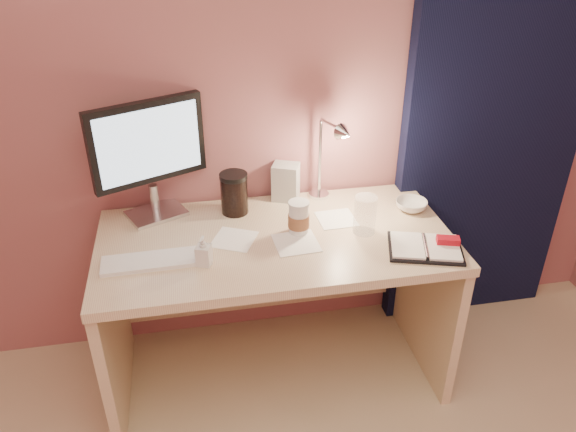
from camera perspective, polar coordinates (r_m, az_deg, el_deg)
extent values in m
plane|color=#925655|center=(2.35, -2.99, 13.54)|extent=(3.50, 0.00, 3.50)
cube|color=black|center=(2.68, 20.51, 10.48)|extent=(0.85, 0.08, 2.20)
cube|color=beige|center=(2.24, -1.28, -2.57)|extent=(1.40, 0.70, 0.04)
cube|color=beige|center=(2.46, -17.29, -11.23)|extent=(0.04, 0.66, 0.69)
cube|color=beige|center=(2.62, 13.75, -7.72)|extent=(0.04, 0.66, 0.69)
cube|color=beige|center=(2.68, -2.39, -4.41)|extent=(1.32, 0.03, 0.55)
cube|color=silver|center=(2.44, -13.22, 0.27)|extent=(0.28, 0.25, 0.02)
cylinder|color=silver|center=(2.40, -13.41, 1.73)|extent=(0.04, 0.04, 0.13)
cube|color=black|center=(2.30, -14.16, 7.34)|extent=(0.44, 0.22, 0.33)
cube|color=#BBE0FF|center=(2.27, -14.50, 7.04)|extent=(0.38, 0.17, 0.28)
cube|color=white|center=(2.13, -13.17, -4.42)|extent=(0.40, 0.13, 0.02)
cube|color=black|center=(2.21, 13.75, -3.20)|extent=(0.32, 0.28, 0.01)
cube|color=white|center=(2.20, 12.05, -2.91)|extent=(0.17, 0.21, 0.01)
cube|color=white|center=(2.22, 15.50, -3.07)|extent=(0.17, 0.21, 0.01)
cube|color=#A70E21|center=(2.23, 15.96, -2.38)|extent=(0.10, 0.07, 0.02)
cube|color=white|center=(2.35, 4.94, -0.30)|extent=(0.16, 0.16, 0.00)
cube|color=white|center=(2.19, 0.84, -2.76)|extent=(0.18, 0.18, 0.00)
cube|color=white|center=(2.22, -5.50, -2.38)|extent=(0.21, 0.21, 0.00)
cylinder|color=silver|center=(2.22, 1.09, -0.27)|extent=(0.08, 0.08, 0.13)
cylinder|color=brown|center=(2.23, 1.09, -0.48)|extent=(0.09, 0.09, 0.05)
cylinder|color=silver|center=(2.19, 1.11, 1.29)|extent=(0.08, 0.08, 0.01)
cylinder|color=white|center=(2.24, 7.83, 0.13)|extent=(0.09, 0.09, 0.16)
imported|color=silver|center=(2.46, 12.42, 1.08)|extent=(0.18, 0.18, 0.04)
imported|color=silver|center=(2.06, -8.58, -3.52)|extent=(0.07, 0.07, 0.12)
cylinder|color=black|center=(2.37, -5.47, 2.11)|extent=(0.11, 0.11, 0.16)
cube|color=#B8B8B3|center=(2.46, -0.23, 3.47)|extent=(0.14, 0.12, 0.17)
cylinder|color=silver|center=(2.52, 3.15, 2.20)|extent=(0.09, 0.09, 0.02)
cylinder|color=silver|center=(2.45, 3.27, 5.89)|extent=(0.01, 0.01, 0.34)
cone|color=silver|center=(2.24, 2.70, 8.12)|extent=(0.09, 0.08, 0.07)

